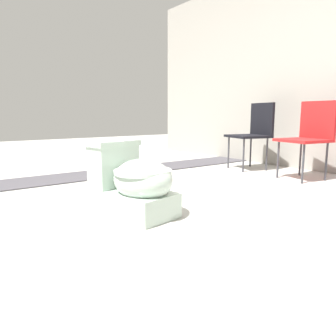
% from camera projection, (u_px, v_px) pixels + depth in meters
% --- Properties ---
extents(ground_plane, '(14.00, 14.00, 0.00)m').
position_uv_depth(ground_plane, '(110.00, 206.00, 2.50)').
color(ground_plane, '#A8A59E').
extents(gravel_strip, '(0.56, 8.00, 0.01)m').
position_uv_depth(gravel_strip, '(100.00, 174.00, 3.81)').
color(gravel_strip, '#423F44').
rests_on(gravel_strip, ground).
extents(toilet, '(0.69, 0.48, 0.52)m').
position_uv_depth(toilet, '(134.00, 184.00, 2.27)').
color(toilet, '#B2C6B7').
rests_on(toilet, ground).
extents(folding_chair_left, '(0.54, 0.54, 0.83)m').
position_uv_depth(folding_chair_left, '(255.00, 129.00, 4.14)').
color(folding_chair_left, black).
rests_on(folding_chair_left, ground).
extents(folding_chair_middle, '(0.51, 0.51, 0.83)m').
position_uv_depth(folding_chair_middle, '(310.00, 131.00, 3.50)').
color(folding_chair_middle, red).
rests_on(folding_chair_middle, ground).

